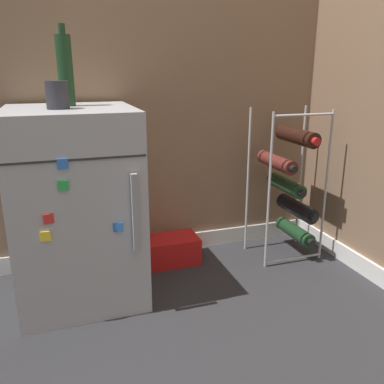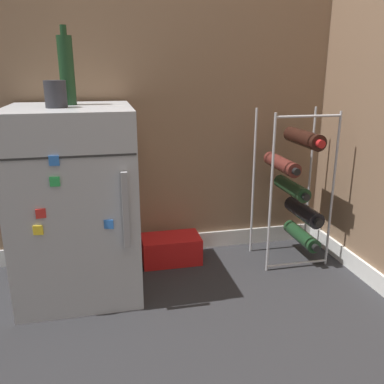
{
  "view_description": "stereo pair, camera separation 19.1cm",
  "coord_description": "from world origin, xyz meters",
  "px_view_note": "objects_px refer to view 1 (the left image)",
  "views": [
    {
      "loc": [
        -0.52,
        -1.31,
        0.97
      ],
      "look_at": [
        0.06,
        0.43,
        0.41
      ],
      "focal_mm": 38.0,
      "sensor_mm": 36.0,
      "label": 1
    },
    {
      "loc": [
        -0.34,
        -1.36,
        0.97
      ],
      "look_at": [
        0.06,
        0.43,
        0.41
      ],
      "focal_mm": 38.0,
      "sensor_mm": 36.0,
      "label": 2
    }
  ],
  "objects_px": {
    "fridge_top_cup": "(57,95)",
    "mini_fridge": "(77,206)",
    "soda_box": "(169,250)",
    "wine_rack": "(291,185)",
    "fridge_top_bottle": "(65,70)"
  },
  "relations": [
    {
      "from": "soda_box",
      "to": "mini_fridge",
      "type": "bearing_deg",
      "value": -160.58
    },
    {
      "from": "mini_fridge",
      "to": "fridge_top_cup",
      "type": "distance_m",
      "value": 0.47
    },
    {
      "from": "wine_rack",
      "to": "fridge_top_cup",
      "type": "height_order",
      "value": "fridge_top_cup"
    },
    {
      "from": "mini_fridge",
      "to": "soda_box",
      "type": "relative_size",
      "value": 2.74
    },
    {
      "from": "fridge_top_cup",
      "to": "mini_fridge",
      "type": "bearing_deg",
      "value": 48.76
    },
    {
      "from": "mini_fridge",
      "to": "wine_rack",
      "type": "height_order",
      "value": "mini_fridge"
    },
    {
      "from": "mini_fridge",
      "to": "wine_rack",
      "type": "relative_size",
      "value": 1.05
    },
    {
      "from": "mini_fridge",
      "to": "fridge_top_cup",
      "type": "height_order",
      "value": "fridge_top_cup"
    },
    {
      "from": "fridge_top_cup",
      "to": "fridge_top_bottle",
      "type": "bearing_deg",
      "value": 71.49
    },
    {
      "from": "mini_fridge",
      "to": "soda_box",
      "type": "distance_m",
      "value": 0.58
    },
    {
      "from": "fridge_top_bottle",
      "to": "soda_box",
      "type": "bearing_deg",
      "value": 10.04
    },
    {
      "from": "wine_rack",
      "to": "fridge_top_cup",
      "type": "distance_m",
      "value": 1.23
    },
    {
      "from": "wine_rack",
      "to": "fridge_top_bottle",
      "type": "distance_m",
      "value": 1.22
    },
    {
      "from": "mini_fridge",
      "to": "soda_box",
      "type": "height_order",
      "value": "mini_fridge"
    },
    {
      "from": "soda_box",
      "to": "fridge_top_cup",
      "type": "height_order",
      "value": "fridge_top_cup"
    }
  ]
}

